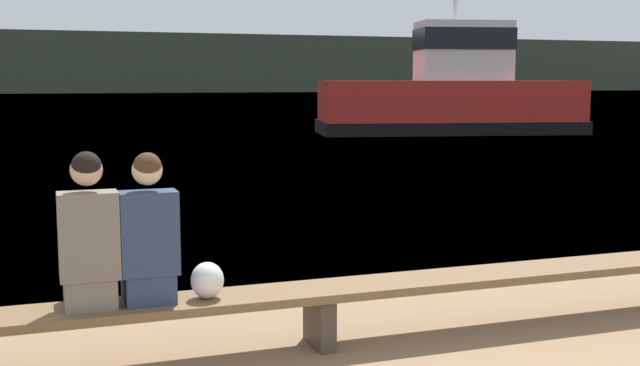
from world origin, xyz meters
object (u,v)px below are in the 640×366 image
object	(u,v)px
person_left	(89,240)
shopping_bag	(207,280)
bench_main	(319,297)
person_right	(148,238)
tugboat_red	(452,98)

from	to	relation	value
person_left	shopping_bag	world-z (taller)	person_left
bench_main	person_right	distance (m)	1.31
person_left	person_right	distance (m)	0.38
bench_main	shopping_bag	world-z (taller)	shopping_bag
tugboat_red	person_left	bearing A→B (deg)	158.36
tugboat_red	shopping_bag	bearing A→B (deg)	159.88
shopping_bag	tugboat_red	xyz separation A→B (m)	(13.17, 20.50, 0.70)
person_right	tugboat_red	world-z (taller)	tugboat_red
shopping_bag	tugboat_red	bearing A→B (deg)	57.28
bench_main	person_left	distance (m)	1.67
person_left	tugboat_red	size ratio (longest dim) A/B	0.10
person_right	shopping_bag	distance (m)	0.50
person_left	tugboat_red	xyz separation A→B (m)	(13.94, 20.48, 0.38)
person_left	shopping_bag	xyz separation A→B (m)	(0.77, -0.02, -0.33)
person_left	shopping_bag	distance (m)	0.84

